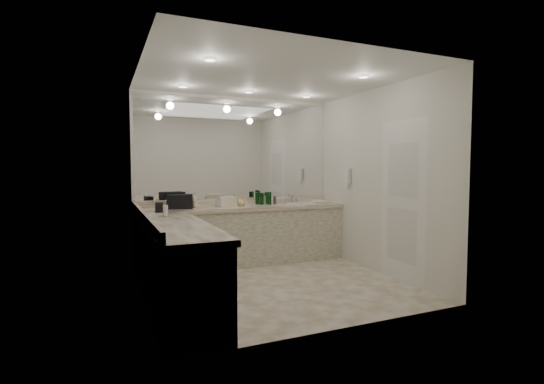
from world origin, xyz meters
name	(u,v)px	position (x,y,z in m)	size (l,w,h in m)	color
floor	(275,284)	(0.00, 0.00, 0.00)	(3.20, 3.20, 0.00)	beige
ceiling	(275,77)	(0.00, 0.00, 2.60)	(3.20, 3.20, 0.00)	white
wall_back	(237,179)	(0.00, 1.50, 1.30)	(3.20, 0.02, 2.60)	silver
wall_left	(141,185)	(-1.60, 0.00, 1.30)	(0.02, 3.00, 2.60)	silver
wall_right	(378,181)	(1.60, 0.00, 1.30)	(0.02, 3.00, 2.60)	silver
vanity_back_base	(244,237)	(0.00, 1.20, 0.42)	(3.20, 0.60, 0.84)	beige
vanity_back_top	(244,208)	(0.00, 1.19, 0.87)	(3.20, 0.64, 0.06)	#F1E4CD
vanity_left_base	(175,268)	(-1.30, -0.30, 0.42)	(0.60, 2.40, 0.84)	beige
vanity_left_top	(175,226)	(-1.29, -0.30, 0.87)	(0.64, 2.42, 0.06)	#F1E4CD
backsplash_back	(238,201)	(0.00, 1.48, 0.95)	(3.20, 0.04, 0.10)	#F1E4CD
backsplash_left	(144,216)	(-1.58, 0.00, 0.95)	(0.04, 3.00, 0.10)	#F1E4CD
mirror_back	(237,149)	(0.00, 1.49, 1.77)	(3.12, 0.01, 1.55)	white
mirror_left	(141,141)	(-1.59, 0.00, 1.77)	(0.01, 2.92, 1.55)	white
sink	(298,204)	(0.95, 1.20, 0.90)	(0.44, 0.44, 0.03)	white
faucet	(293,198)	(0.95, 1.41, 0.97)	(0.24, 0.16, 0.14)	silver
wall_phone	(347,176)	(1.56, 0.70, 1.35)	(0.06, 0.10, 0.24)	white
door	(402,201)	(1.59, -0.50, 1.05)	(0.02, 0.82, 2.10)	white
black_toiletry_bag	(180,201)	(-0.97, 1.16, 1.00)	(0.35, 0.22, 0.20)	black
black_bag_spill	(159,207)	(-1.30, 0.85, 0.96)	(0.10, 0.22, 0.12)	black
cream_cosmetic_case	(226,202)	(-0.28, 1.17, 0.98)	(0.26, 0.16, 0.15)	beige
hand_towel	(319,202)	(1.30, 1.14, 0.92)	(0.25, 0.16, 0.04)	white
lotion_left	(165,211)	(-1.30, 0.30, 0.97)	(0.06, 0.06, 0.13)	white
soap_bottle_a	(194,200)	(-0.74, 1.30, 1.01)	(0.08, 0.08, 0.21)	white
soap_bottle_b	(218,201)	(-0.41, 1.16, 0.98)	(0.07, 0.07, 0.16)	silver
soap_bottle_c	(240,201)	(-0.05, 1.21, 0.97)	(0.11, 0.11, 0.15)	#EECE88
green_bottle_0	(261,199)	(0.33, 1.27, 0.99)	(0.07, 0.07, 0.19)	#0F501D
green_bottle_1	(266,198)	(0.43, 1.31, 1.00)	(0.07, 0.07, 0.19)	#0F501D
green_bottle_2	(257,198)	(0.29, 1.34, 0.99)	(0.06, 0.06, 0.19)	#0F501D
green_bottle_3	(269,198)	(0.44, 1.22, 1.00)	(0.06, 0.06, 0.20)	#0F501D
amenity_bottle_0	(185,204)	(-0.88, 1.29, 0.95)	(0.05, 0.05, 0.10)	silver
amenity_bottle_1	(265,200)	(0.40, 1.31, 0.97)	(0.05, 0.05, 0.14)	#E0B28C
amenity_bottle_2	(245,201)	(0.03, 1.23, 0.97)	(0.05, 0.05, 0.14)	#E0B28C
amenity_bottle_3	(216,204)	(-0.40, 1.30, 0.93)	(0.05, 0.05, 0.06)	white
amenity_bottle_4	(183,204)	(-0.90, 1.29, 0.95)	(0.04, 0.04, 0.09)	#3F3F4C
amenity_bottle_5	(275,200)	(0.56, 1.27, 0.96)	(0.05, 0.05, 0.12)	#3F3F4C
amenity_bottle_6	(163,205)	(-1.20, 1.21, 0.95)	(0.04, 0.04, 0.10)	#F2D84C
amenity_bottle_7	(194,205)	(-0.77, 1.17, 0.95)	(0.04, 0.04, 0.10)	#E0B28C
amenity_bottle_8	(222,203)	(-0.31, 1.29, 0.94)	(0.06, 0.06, 0.09)	#F2D84C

